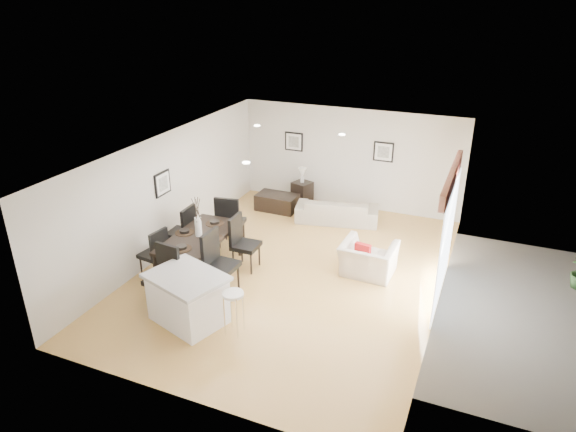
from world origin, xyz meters
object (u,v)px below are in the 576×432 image
at_px(dining_table, 199,239).
at_px(dining_chair_efar, 241,239).
at_px(dining_chair_head, 164,272).
at_px(sofa, 337,210).
at_px(side_table, 302,193).
at_px(dining_chair_wfar, 184,228).
at_px(bar_stool, 233,298).
at_px(armchair, 368,259).
at_px(dining_chair_wnear, 156,251).
at_px(dining_chair_enear, 217,259).
at_px(coffee_table, 277,202).
at_px(dining_chair_foot, 229,219).
at_px(kitchen_island, 188,298).

xyz_separation_m(dining_table, dining_chair_efar, (0.71, 0.51, -0.10)).
bearing_deg(dining_chair_head, sofa, 74.56).
xyz_separation_m(dining_chair_efar, side_table, (-0.13, 3.87, -0.35)).
bearing_deg(dining_chair_efar, dining_chair_wfar, 88.53).
bearing_deg(bar_stool, dining_chair_efar, 114.06).
xyz_separation_m(armchair, dining_chair_wnear, (-3.99, -1.77, 0.25)).
distance_m(sofa, dining_chair_wfar, 4.01).
height_order(dining_chair_efar, bar_stool, dining_chair_efar).
height_order(armchair, dining_chair_enear, dining_chair_enear).
height_order(sofa, dining_chair_enear, dining_chair_enear).
xyz_separation_m(dining_chair_wfar, dining_chair_efar, (1.42, -0.01, 0.01)).
bearing_deg(coffee_table, dining_table, -91.16).
height_order(dining_chair_wfar, dining_chair_foot, dining_chair_foot).
bearing_deg(bar_stool, dining_chair_enear, 130.94).
relative_size(dining_table, dining_chair_efar, 1.74).
distance_m(dining_chair_enear, kitchen_island, 1.11).
xyz_separation_m(dining_chair_head, side_table, (0.57, 5.63, -0.35)).
bearing_deg(dining_chair_wnear, side_table, 173.54).
bearing_deg(dining_chair_wfar, dining_table, 52.36).
distance_m(sofa, dining_chair_wnear, 4.84).
distance_m(dining_chair_efar, dining_chair_head, 1.89).
bearing_deg(side_table, dining_chair_head, -95.81).
bearing_deg(dining_chair_head, coffee_table, 94.12).
bearing_deg(dining_chair_wnear, kitchen_island, 61.98).
distance_m(dining_table, dining_chair_foot, 1.25).
height_order(dining_chair_enear, dining_chair_foot, dining_chair_enear).
xyz_separation_m(dining_chair_efar, kitchen_island, (0.02, -2.10, -0.19)).
distance_m(sofa, kitchen_island, 5.29).
xyz_separation_m(armchair, dining_chair_foot, (-3.26, -0.00, 0.35)).
relative_size(dining_chair_wfar, dining_chair_foot, 0.93).
xyz_separation_m(dining_chair_enear, kitchen_island, (0.02, -1.09, -0.24)).
relative_size(dining_chair_enear, coffee_table, 1.16).
bearing_deg(dining_chair_foot, bar_stool, 110.71).
distance_m(sofa, side_table, 1.51).
bearing_deg(dining_chair_enear, dining_chair_foot, 23.29).
relative_size(dining_chair_efar, dining_chair_foot, 0.94).
xyz_separation_m(dining_chair_efar, coffee_table, (-0.58, 3.17, -0.44)).
bearing_deg(kitchen_island, sofa, 95.74).
bearing_deg(dining_chair_efar, coffee_table, 9.12).
bearing_deg(dining_chair_enear, dining_chair_efar, 1.51).
bearing_deg(coffee_table, sofa, -2.61).
distance_m(dining_chair_wfar, dining_chair_efar, 1.42).
distance_m(dining_chair_wfar, dining_chair_foot, 1.04).
xyz_separation_m(dining_table, bar_stool, (1.65, -1.59, -0.07)).
height_order(dining_chair_head, bar_stool, dining_chair_head).
distance_m(dining_chair_foot, coffee_table, 2.48).
relative_size(dining_chair_enear, kitchen_island, 0.80).
bearing_deg(armchair, dining_chair_efar, 18.39).
distance_m(dining_chair_enear, dining_chair_efar, 1.01).
xyz_separation_m(dining_chair_wnear, dining_chair_efar, (1.43, 1.03, 0.06)).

